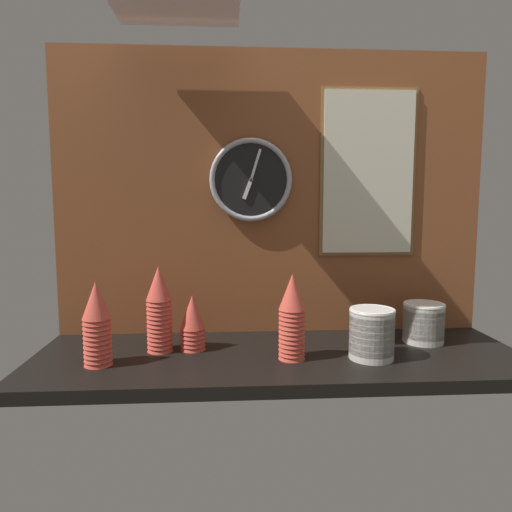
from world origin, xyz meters
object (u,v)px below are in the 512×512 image
at_px(wall_clock, 251,180).
at_px(cup_stack_center_left, 193,322).
at_px(cup_stack_far_left, 97,324).
at_px(cup_stack_center_right, 292,317).
at_px(bowl_stack_far_right, 424,322).
at_px(cup_stack_left, 159,309).
at_px(bowl_stack_right, 372,332).
at_px(menu_board, 368,173).

bearing_deg(wall_clock, cup_stack_center_left, -137.72).
distance_m(cup_stack_far_left, cup_stack_center_left, 0.31).
bearing_deg(cup_stack_center_left, cup_stack_center_right, -19.57).
relative_size(cup_stack_far_left, bowl_stack_far_right, 1.80).
height_order(cup_stack_left, bowl_stack_right, cup_stack_left).
distance_m(bowl_stack_far_right, wall_clock, 0.80).
relative_size(cup_stack_left, cup_stack_center_left, 1.54).
xyz_separation_m(cup_stack_left, cup_stack_far_left, (-0.17, -0.12, -0.01)).
bearing_deg(cup_stack_center_left, cup_stack_left, -175.25).
bearing_deg(cup_stack_center_right, wall_clock, 110.55).
height_order(cup_stack_far_left, menu_board, menu_board).
bearing_deg(menu_board, wall_clock, -178.85).
bearing_deg(bowl_stack_right, cup_stack_far_left, -179.58).
relative_size(cup_stack_far_left, menu_board, 0.41).
bearing_deg(menu_board, cup_stack_far_left, -160.43).
height_order(cup_stack_center_right, bowl_stack_far_right, cup_stack_center_right).
xyz_separation_m(wall_clock, menu_board, (0.44, 0.01, 0.03)).
distance_m(cup_stack_center_right, wall_clock, 0.55).
height_order(cup_stack_center_right, wall_clock, wall_clock).
height_order(cup_stack_far_left, cup_stack_center_right, cup_stack_center_right).
height_order(cup_stack_center_right, bowl_stack_right, cup_stack_center_right).
xyz_separation_m(cup_stack_center_right, cup_stack_center_left, (-0.32, 0.11, -0.04)).
height_order(bowl_stack_far_right, wall_clock, wall_clock).
xyz_separation_m(cup_stack_far_left, cup_stack_center_left, (0.28, 0.13, -0.04)).
bearing_deg(wall_clock, bowl_stack_right, -40.61).
bearing_deg(cup_stack_center_right, bowl_stack_right, -2.73).
relative_size(cup_stack_center_right, bowl_stack_far_right, 1.90).
xyz_separation_m(cup_stack_left, bowl_stack_right, (0.68, -0.12, -0.06)).
bearing_deg(bowl_stack_right, cup_stack_left, 170.27).
bearing_deg(bowl_stack_far_right, cup_stack_center_right, -163.53).
distance_m(cup_stack_center_right, cup_stack_center_left, 0.34).
bearing_deg(wall_clock, cup_stack_center_right, -69.45).
relative_size(cup_stack_far_left, cup_stack_center_right, 0.95).
xyz_separation_m(cup_stack_center_right, bowl_stack_far_right, (0.49, 0.15, -0.06)).
bearing_deg(menu_board, bowl_stack_right, -103.13).
height_order(cup_stack_far_left, bowl_stack_right, cup_stack_far_left).
bearing_deg(cup_stack_far_left, menu_board, 19.57).
xyz_separation_m(bowl_stack_right, menu_board, (0.08, 0.32, 0.52)).
distance_m(cup_stack_far_left, bowl_stack_right, 0.85).
relative_size(bowl_stack_right, wall_clock, 0.53).
xyz_separation_m(bowl_stack_right, wall_clock, (-0.37, 0.31, 0.49)).
relative_size(bowl_stack_far_right, bowl_stack_right, 0.89).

